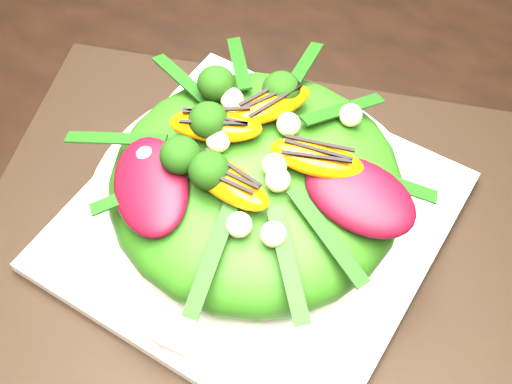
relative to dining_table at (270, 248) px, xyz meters
The scene contains 10 objects.
dining_table is the anchor object (origin of this frame).
placemat 0.03m from the dining_table, behind, with size 0.45×0.34×0.00m, color black.
plate_base 0.03m from the dining_table, behind, with size 0.28×0.28×0.01m, color white.
salad_bowl 0.05m from the dining_table, behind, with size 0.27×0.27×0.02m, color white.
lettuce_mound 0.08m from the dining_table, behind, with size 0.22×0.22×0.08m, color #275F11.
radicchio_leaf 0.13m from the dining_table, ahead, with size 0.08×0.05×0.02m, color #460714.
orange_segment 0.13m from the dining_table, 151.60° to the left, with size 0.07×0.03×0.02m, color #D76A03.
broccoli_floret 0.15m from the dining_table, 157.69° to the left, with size 0.04×0.04×0.04m, color #113609.
macadamia_nut 0.13m from the dining_table, 60.23° to the right, with size 0.02×0.02×0.02m, color beige.
balsamic_drizzle 0.14m from the dining_table, 151.60° to the left, with size 0.04×0.00×0.00m, color black.
Camera 1 is at (0.14, -0.26, 1.23)m, focal length 48.00 mm.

